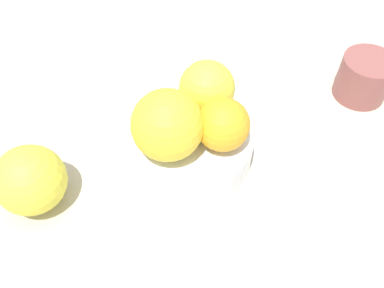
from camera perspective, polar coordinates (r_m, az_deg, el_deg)
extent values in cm
cube|color=#BCB29E|center=(54.73, 0.00, -2.38)|extent=(110.00, 110.00, 2.00)
cylinder|color=silver|center=(53.62, 0.00, -1.49)|extent=(9.48, 9.48, 0.79)
cylinder|color=silver|center=(52.21, 0.00, -0.30)|extent=(15.29, 15.29, 4.36)
sphere|color=#F9A823|center=(47.52, 4.29, 2.68)|extent=(6.37, 6.37, 6.37)
sphere|color=yellow|center=(46.09, -3.43, 2.61)|extent=(8.35, 8.35, 8.35)
sphere|color=yellow|center=(51.23, 2.09, 7.76)|extent=(6.98, 6.98, 6.98)
sphere|color=yellow|center=(50.32, -21.51, -4.68)|extent=(8.19, 8.19, 8.19)
cylinder|color=#8C4C47|center=(64.55, 22.79, 8.49)|extent=(7.52, 7.52, 6.34)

